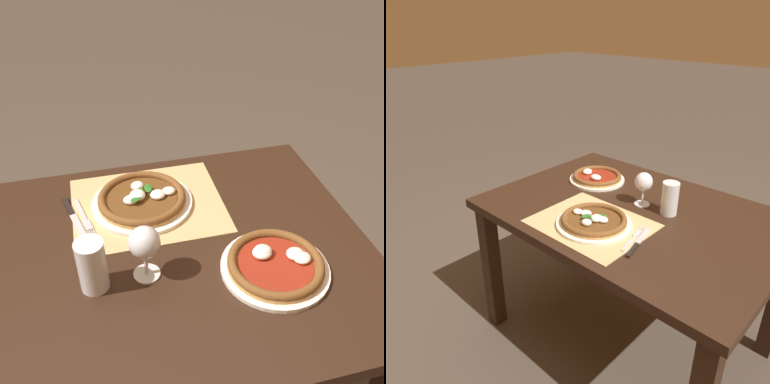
% 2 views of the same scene
% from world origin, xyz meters
% --- Properties ---
extents(ground_plane, '(24.00, 24.00, 0.00)m').
position_xyz_m(ground_plane, '(0.00, 0.00, 0.00)').
color(ground_plane, '#473D33').
extents(dining_table, '(1.26, 0.90, 0.74)m').
position_xyz_m(dining_table, '(0.00, 0.00, 0.63)').
color(dining_table, black).
rests_on(dining_table, ground).
extents(paper_placemat, '(0.46, 0.38, 0.00)m').
position_xyz_m(paper_placemat, '(-0.05, -0.21, 0.74)').
color(paper_placemat, tan).
rests_on(paper_placemat, dining_table).
extents(pizza_near, '(0.31, 0.31, 0.05)m').
position_xyz_m(pizza_near, '(-0.04, -0.22, 0.76)').
color(pizza_near, silver).
rests_on(pizza_near, paper_placemat).
extents(pizza_far, '(0.28, 0.28, 0.05)m').
position_xyz_m(pizza_far, '(-0.33, 0.13, 0.76)').
color(pizza_far, silver).
rests_on(pizza_far, dining_table).
extents(wine_glass, '(0.08, 0.08, 0.16)m').
position_xyz_m(wine_glass, '(-0.00, 0.07, 0.85)').
color(wine_glass, silver).
rests_on(wine_glass, dining_table).
extents(pint_glass, '(0.07, 0.07, 0.15)m').
position_xyz_m(pint_glass, '(0.13, 0.08, 0.81)').
color(pint_glass, silver).
rests_on(pint_glass, dining_table).
extents(fork, '(0.06, 0.20, 0.00)m').
position_xyz_m(fork, '(0.14, -0.19, 0.75)').
color(fork, '#B7B7BC').
rests_on(fork, paper_placemat).
extents(knife, '(0.07, 0.21, 0.01)m').
position_xyz_m(knife, '(0.17, -0.20, 0.75)').
color(knife, black).
rests_on(knife, paper_placemat).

